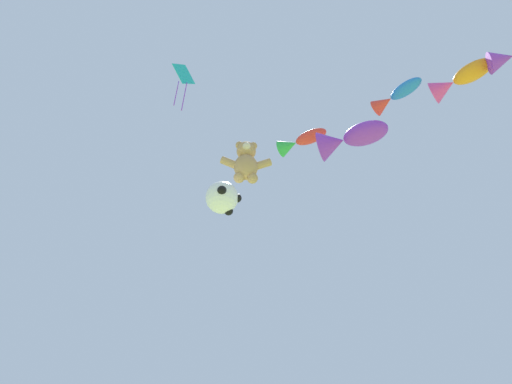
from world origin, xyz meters
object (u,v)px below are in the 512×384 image
object	(u,v)px
soccer_ball_kite	(222,198)
diamond_kite	(183,77)
fish_kite_violet	(348,139)
fish_kite_tangerine	(458,80)
teddy_bear_kite	(246,162)
fish_kite_cobalt	(394,96)
fish_kite_crimson	(299,141)

from	to	relation	value
soccer_ball_kite	diamond_kite	size ratio (longest dim) A/B	0.41
diamond_kite	fish_kite_violet	bearing A→B (deg)	6.21
fish_kite_violet	fish_kite_tangerine	world-z (taller)	fish_kite_tangerine
fish_kite_violet	diamond_kite	distance (m)	6.45
teddy_bear_kite	soccer_ball_kite	world-z (taller)	teddy_bear_kite
teddy_bear_kite	diamond_kite	bearing A→B (deg)	-165.67
teddy_bear_kite	fish_kite_tangerine	size ratio (longest dim) A/B	0.92
fish_kite_cobalt	diamond_kite	xyz separation A→B (m)	(-7.51, 0.59, 1.15)
diamond_kite	soccer_ball_kite	bearing A→B (deg)	13.54
fish_kite_crimson	fish_kite_tangerine	world-z (taller)	fish_kite_crimson
teddy_bear_kite	fish_kite_violet	distance (m)	3.92
soccer_ball_kite	fish_kite_crimson	bearing A→B (deg)	27.96
soccer_ball_kite	diamond_kite	distance (m)	5.41
teddy_bear_kite	fish_kite_tangerine	world-z (taller)	fish_kite_tangerine
fish_kite_tangerine	teddy_bear_kite	bearing A→B (deg)	162.91
teddy_bear_kite	fish_kite_violet	bearing A→B (deg)	0.73
soccer_ball_kite	fish_kite_tangerine	size ratio (longest dim) A/B	0.58
fish_kite_tangerine	diamond_kite	bearing A→B (deg)	170.79
teddy_bear_kite	fish_kite_crimson	xyz separation A→B (m)	(2.15, 1.31, 2.37)
soccer_ball_kite	fish_kite_tangerine	xyz separation A→B (m)	(7.61, -1.92, 3.84)
soccer_ball_kite	diamond_kite	xyz separation A→B (m)	(-1.70, -0.41, 5.12)
soccer_ball_kite	fish_kite_crimson	distance (m)	5.17
teddy_bear_kite	fish_kite_crimson	distance (m)	3.46
teddy_bear_kite	diamond_kite	xyz separation A→B (m)	(-2.40, -0.61, 3.46)
fish_kite_cobalt	fish_kite_crimson	bearing A→B (deg)	139.52
teddy_bear_kite	fish_kite_cobalt	bearing A→B (deg)	-13.30
soccer_ball_kite	diamond_kite	world-z (taller)	diamond_kite
fish_kite_cobalt	diamond_kite	world-z (taller)	diamond_kite
soccer_ball_kite	fish_kite_tangerine	distance (m)	8.74
fish_kite_violet	diamond_kite	size ratio (longest dim) A/B	1.00
fish_kite_violet	fish_kite_tangerine	size ratio (longest dim) A/B	1.38
teddy_bear_kite	fish_kite_cobalt	distance (m)	5.73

